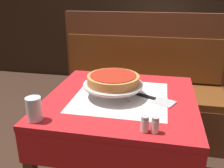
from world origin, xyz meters
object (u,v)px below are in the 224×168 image
object	(u,v)px
booth_bench	(140,101)
pizza_pan_stand	(113,86)
dining_table_front	(121,114)
water_glass_near	(34,109)
salt_shaker	(145,124)
condiment_caddy	(152,36)
pepper_shaker	(155,125)
pizza_server	(152,98)
dining_table_rear	(158,48)
deep_dish_pizza	(113,80)

from	to	relation	value
booth_bench	pizza_pan_stand	distance (m)	0.99
dining_table_front	water_glass_near	distance (m)	0.52
salt_shaker	condiment_caddy	size ratio (longest dim) A/B	0.48
pizza_pan_stand	condiment_caddy	size ratio (longest dim) A/B	2.26
pizza_pan_stand	salt_shaker	size ratio (longest dim) A/B	4.73
dining_table_front	pizza_pan_stand	xyz separation A→B (m)	(-0.04, -0.00, 0.18)
pizza_pan_stand	water_glass_near	world-z (taller)	water_glass_near
dining_table_front	pepper_shaker	world-z (taller)	pepper_shaker
pizza_pan_stand	pizza_server	world-z (taller)	pizza_pan_stand
dining_table_rear	water_glass_near	world-z (taller)	water_glass_near
dining_table_rear	condiment_caddy	distance (m)	0.16
salt_shaker	condiment_caddy	bearing A→B (deg)	91.99
pizza_pan_stand	condiment_caddy	xyz separation A→B (m)	(0.13, 1.77, -0.02)
dining_table_front	pizza_server	world-z (taller)	pizza_server
booth_bench	condiment_caddy	distance (m)	1.02
booth_bench	water_glass_near	bearing A→B (deg)	-107.95
pizza_pan_stand	salt_shaker	world-z (taller)	pizza_pan_stand
pizza_server	dining_table_front	bearing A→B (deg)	-179.67
pizza_pan_stand	water_glass_near	distance (m)	0.46
deep_dish_pizza	salt_shaker	xyz separation A→B (m)	(0.21, -0.34, -0.07)
deep_dish_pizza	pizza_server	size ratio (longest dim) A/B	1.02
dining_table_front	salt_shaker	bearing A→B (deg)	-64.89
deep_dish_pizza	pizza_pan_stand	bearing A→B (deg)	0.00
dining_table_front	dining_table_rear	xyz separation A→B (m)	(0.17, 1.75, 0.02)
pepper_shaker	condiment_caddy	distance (m)	2.12
pepper_shaker	water_glass_near	bearing A→B (deg)	-179.83
dining_table_rear	deep_dish_pizza	world-z (taller)	deep_dish_pizza
pizza_pan_stand	deep_dish_pizza	bearing A→B (deg)	180.00
booth_bench	pepper_shaker	xyz separation A→B (m)	(0.17, -1.20, 0.45)
dining_table_rear	salt_shaker	size ratio (longest dim) A/B	10.28
water_glass_near	pepper_shaker	distance (m)	0.56
pizza_server	pepper_shaker	world-z (taller)	pepper_shaker
booth_bench	salt_shaker	size ratio (longest dim) A/B	21.01
condiment_caddy	dining_table_rear	bearing A→B (deg)	-12.52
pizza_server	water_glass_near	world-z (taller)	water_glass_near
dining_table_rear	pizza_pan_stand	bearing A→B (deg)	-96.81
deep_dish_pizza	condiment_caddy	size ratio (longest dim) A/B	1.95
dining_table_front	deep_dish_pizza	size ratio (longest dim) A/B	2.86
dining_table_front	pizza_pan_stand	bearing A→B (deg)	-174.21
booth_bench	water_glass_near	world-z (taller)	booth_bench
dining_table_front	pepper_shaker	distance (m)	0.43
dining_table_front	condiment_caddy	size ratio (longest dim) A/B	5.57
pizza_pan_stand	salt_shaker	distance (m)	0.40
salt_shaker	condiment_caddy	xyz separation A→B (m)	(-0.07, 2.12, 0.00)
dining_table_rear	water_glass_near	xyz separation A→B (m)	(-0.52, -2.10, 0.15)
dining_table_rear	deep_dish_pizza	distance (m)	1.78
deep_dish_pizza	water_glass_near	xyz separation A→B (m)	(-0.31, -0.34, -0.04)
dining_table_front	condiment_caddy	world-z (taller)	condiment_caddy
dining_table_rear	pizza_server	xyz separation A→B (m)	(0.01, -1.75, 0.10)
deep_dish_pizza	condiment_caddy	xyz separation A→B (m)	(0.13, 1.77, -0.06)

